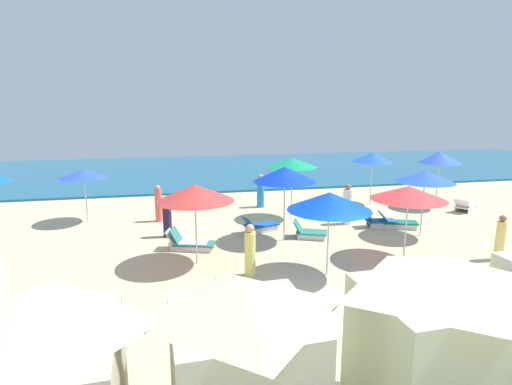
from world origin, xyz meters
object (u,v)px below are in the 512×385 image
Objects in this scene: cabana_1 at (243,363)px; beachgoer_5 at (250,251)px; umbrella_5 at (329,201)px; umbrella_9 at (373,157)px; umbrella_7 at (195,193)px; lounge_chair_8_0 at (465,206)px; cabana_2 at (436,339)px; umbrella_2 at (425,177)px; umbrella_3 at (292,163)px; umbrella_6 at (409,193)px; beachgoer_3 at (500,239)px; umbrella_8 at (440,157)px; umbrella_4 at (285,174)px; lounge_chair_7_1 at (191,243)px; lounge_chair_7_0 at (186,242)px; lounge_chair_4_0 at (259,225)px; lounge_chair_2_0 at (397,222)px; beachgoer_2 at (167,218)px; lounge_chair_4_1 at (309,231)px; beachgoer_4 at (261,192)px; lounge_chair_2_1 at (379,221)px; umbrella_0 at (84,174)px; beachgoer_0 at (159,204)px; beach_ball_0 at (214,204)px; lounge_chair_8_1 at (411,201)px; beachgoer_6 at (347,205)px.

cabana_1 is 6.11m from beachgoer_5.
umbrella_9 is at bearing 55.86° from umbrella_5.
lounge_chair_8_0 is at bearing 17.61° from umbrella_7.
lounge_chair_8_0 is 4.78m from umbrella_9.
cabana_2 is 10.00m from umbrella_2.
umbrella_3 reaches higher than umbrella_6.
beachgoer_3 is at bearing 116.51° from lounge_chair_8_0.
cabana_1 is at bearing -133.59° from umbrella_8.
lounge_chair_7_1 is at bearing -174.74° from umbrella_4.
lounge_chair_7_1 is (0.18, -0.07, -0.00)m from lounge_chair_7_0.
umbrella_8 is at bearing -94.32° from lounge_chair_4_0.
beachgoer_2 is (-9.05, 0.67, 0.48)m from lounge_chair_2_0.
lounge_chair_4_1 is (0.99, 0.08, -2.22)m from umbrella_4.
umbrella_8 reaches higher than lounge_chair_8_0.
umbrella_4 is at bearing 67.73° from beachgoer_3.
umbrella_5 is 8.42m from beachgoer_4.
lounge_chair_2_1 is 0.58× the size of umbrella_6.
umbrella_7 is at bearing -157.29° from umbrella_8.
beachgoer_3 is (-3.19, -5.63, 0.47)m from lounge_chair_8_0.
lounge_chair_4_0 is at bearing -151.91° from umbrella_9.
beachgoer_3 is at bearing 56.96° from beachgoer_5.
umbrella_8 reaches higher than cabana_1.
cabana_2 is at bearing -124.96° from umbrella_8.
beachgoer_0 is (2.97, -0.47, -1.34)m from umbrella_0.
umbrella_8 is (3.24, 3.77, 0.15)m from umbrella_2.
umbrella_4 reaches higher than beachgoer_0.
umbrella_0 is 0.83× the size of umbrella_4.
beachgoer_5 is (-7.04, -2.36, -1.53)m from umbrella_2.
beachgoer_5 is at bearing -50.07° from umbrella_0.
beach_ball_0 is at bearing 75.96° from lounge_chair_2_0.
umbrella_0 reaches higher than beachgoer_0.
lounge_chair_8_1 is (10.79, 5.46, -2.04)m from umbrella_7.
umbrella_6 reaches higher than umbrella_0.
lounge_chair_2_1 is 0.56× the size of umbrella_5.
lounge_chair_7_1 is 1.03× the size of beachgoer_0.
umbrella_2 is 6.46× the size of beach_ball_0.
umbrella_9 reaches higher than umbrella_0.
beachgoer_2 is at bearing -49.70° from beachgoer_6.
umbrella_5 is 1.79× the size of lounge_chair_8_1.
beachgoer_5 reaches higher than lounge_chair_4_1.
umbrella_2 is 0.91× the size of umbrella_4.
lounge_chair_7_1 is 6.78m from beachgoer_6.
cabana_1 reaches higher than umbrella_7.
beach_ball_0 is at bearing -48.62° from beachgoer_0.
cabana_2 is at bearing -82.00° from beach_ball_0.
umbrella_7 reaches higher than lounge_chair_7_0.
lounge_chair_7_0 is 6.93m from beachgoer_6.
umbrella_2 reaches higher than umbrella_6.
cabana_1 is at bearing -70.72° from umbrella_0.
cabana_2 is 10.20m from lounge_chair_4_0.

